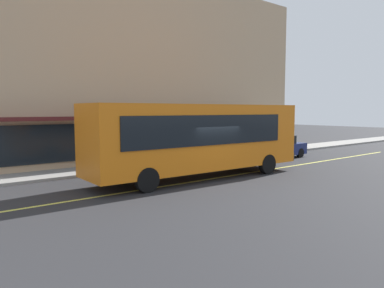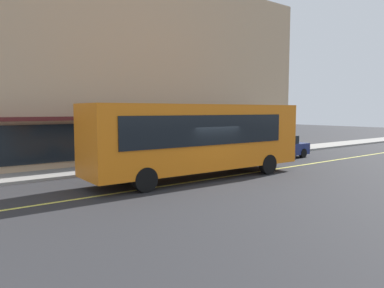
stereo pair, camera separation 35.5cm
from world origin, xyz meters
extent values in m
plane|color=#28282B|center=(0.00, 0.00, 0.00)|extent=(120.00, 120.00, 0.00)
cube|color=gray|center=(0.00, 5.39, 0.07)|extent=(80.00, 2.47, 0.15)
cube|color=#D8D14C|center=(0.00, 0.00, 0.00)|extent=(36.00, 0.16, 0.01)
cube|color=tan|center=(0.77, 11.21, 5.87)|extent=(27.71, 9.16, 11.74)
cube|color=#4C1919|center=(0.77, 6.38, 2.80)|extent=(19.40, 0.70, 0.20)
cube|color=black|center=(0.77, 6.60, 1.50)|extent=(16.63, 0.08, 2.00)
cube|color=orange|center=(-0.03, 0.48, 2.00)|extent=(11.07, 2.85, 3.00)
cube|color=black|center=(5.42, 0.31, 2.36)|extent=(0.19, 2.10, 1.80)
cube|color=black|center=(-0.29, 1.76, 2.36)|extent=(8.80, 0.34, 1.32)
cube|color=black|center=(-0.37, -0.78, 2.36)|extent=(8.80, 0.34, 1.32)
cube|color=#0CF259|center=(5.49, 0.31, 3.25)|extent=(0.14, 1.90, 0.36)
cube|color=#2D2D33|center=(5.52, 0.31, 0.75)|extent=(0.24, 2.40, 0.40)
cylinder|color=black|center=(3.52, 1.50, 0.50)|extent=(1.01, 0.33, 1.00)
cylinder|color=black|center=(3.45, -0.76, 0.50)|extent=(1.01, 0.33, 1.00)
cylinder|color=black|center=(-3.51, 1.72, 0.50)|extent=(1.01, 0.33, 1.00)
cylinder|color=black|center=(-3.58, -0.54, 0.50)|extent=(1.01, 0.33, 1.00)
cylinder|color=#2D2D33|center=(7.00, 4.73, 1.75)|extent=(0.12, 0.12, 3.20)
cube|color=black|center=(7.00, 4.93, 2.90)|extent=(0.30, 0.30, 0.90)
sphere|color=red|center=(7.00, 5.10, 3.17)|extent=(0.18, 0.18, 0.18)
sphere|color=orange|center=(7.00, 5.10, 2.90)|extent=(0.18, 0.18, 0.18)
sphere|color=green|center=(7.00, 5.10, 2.63)|extent=(0.18, 0.18, 0.18)
cube|color=navy|center=(8.87, 2.79, 0.60)|extent=(4.35, 1.92, 0.75)
cube|color=black|center=(8.72, 2.79, 1.25)|extent=(2.45, 1.58, 0.55)
cylinder|color=black|center=(10.27, 3.65, 0.32)|extent=(0.65, 0.24, 0.64)
cylinder|color=black|center=(10.31, 2.01, 0.32)|extent=(0.65, 0.24, 0.64)
cylinder|color=black|center=(7.43, 3.57, 0.32)|extent=(0.65, 0.24, 0.64)
cylinder|color=black|center=(7.47, 1.93, 0.32)|extent=(0.65, 0.24, 0.64)
cylinder|color=black|center=(7.58, 6.22, 0.55)|extent=(0.18, 0.18, 0.81)
cylinder|color=#33388C|center=(7.58, 6.22, 1.28)|extent=(0.34, 0.34, 0.64)
sphere|color=tan|center=(7.58, 6.22, 1.71)|extent=(0.23, 0.23, 0.23)
camera|label=1|loc=(-11.14, -12.68, 3.23)|focal=34.25mm
camera|label=2|loc=(-10.87, -12.90, 3.23)|focal=34.25mm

